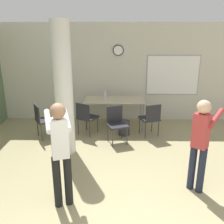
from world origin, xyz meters
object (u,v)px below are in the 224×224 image
(folding_table, at_px, (114,101))
(bottle_on_table, at_px, (105,95))
(person_playing_front, at_px, (60,147))
(chair_table_left, at_px, (86,116))
(chair_table_front, at_px, (116,122))
(chair_table_right, at_px, (151,117))
(person_playing_side, at_px, (201,139))
(chair_near_pillar, at_px, (43,118))

(folding_table, xyz_separation_m, bottle_on_table, (-0.26, 0.01, 0.15))
(folding_table, relative_size, person_playing_front, 1.01)
(bottle_on_table, bearing_deg, chair_table_left, -123.65)
(chair_table_front, xyz_separation_m, person_playing_front, (-0.82, -2.30, 0.46))
(folding_table, xyz_separation_m, chair_table_right, (0.91, -0.74, -0.21))
(folding_table, relative_size, person_playing_side, 1.05)
(bottle_on_table, xyz_separation_m, chair_near_pillar, (-1.51, -0.89, -0.36))
(folding_table, bearing_deg, chair_table_front, -87.12)
(chair_table_left, xyz_separation_m, chair_table_right, (1.63, -0.07, 0.00))
(bottle_on_table, xyz_separation_m, person_playing_front, (-0.51, -3.40, 0.09))
(chair_table_left, bearing_deg, folding_table, 43.32)
(chair_near_pillar, distance_m, person_playing_front, 2.74)
(person_playing_front, bearing_deg, folding_table, 77.28)
(chair_table_left, relative_size, chair_table_right, 1.00)
(chair_table_left, height_order, person_playing_front, person_playing_front)
(bottle_on_table, distance_m, person_playing_front, 3.44)
(chair_table_left, distance_m, chair_near_pillar, 1.07)
(bottle_on_table, height_order, chair_near_pillar, bottle_on_table)
(chair_table_left, bearing_deg, chair_table_front, -28.15)
(bottle_on_table, relative_size, chair_table_front, 0.31)
(chair_near_pillar, xyz_separation_m, person_playing_front, (1.00, -2.51, 0.46))
(folding_table, height_order, chair_table_front, chair_table_front)
(chair_table_front, bearing_deg, chair_table_left, 151.85)
(chair_table_left, height_order, person_playing_side, person_playing_side)
(folding_table, height_order, chair_table_left, chair_table_left)
(chair_table_left, height_order, chair_table_right, same)
(person_playing_side, bearing_deg, bottle_on_table, 119.00)
(folding_table, distance_m, chair_near_pillar, 1.98)
(chair_table_left, xyz_separation_m, chair_near_pillar, (-1.05, -0.20, 0.00))
(chair_table_left, bearing_deg, person_playing_front, -91.03)
(person_playing_side, bearing_deg, chair_table_front, 125.40)
(chair_table_right, height_order, person_playing_side, person_playing_side)
(person_playing_side, bearing_deg, chair_table_right, 102.28)
(bottle_on_table, height_order, person_playing_front, person_playing_front)
(folding_table, distance_m, chair_table_left, 1.01)
(bottle_on_table, relative_size, chair_near_pillar, 0.31)
(chair_table_right, xyz_separation_m, person_playing_front, (-1.68, -2.65, 0.46))
(person_playing_side, bearing_deg, person_playing_front, -169.41)
(chair_table_left, relative_size, person_playing_side, 0.55)
(chair_table_right, bearing_deg, chair_table_left, 177.65)
(folding_table, bearing_deg, bottle_on_table, 177.34)
(person_playing_side, xyz_separation_m, person_playing_front, (-2.17, -0.41, 0.04))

